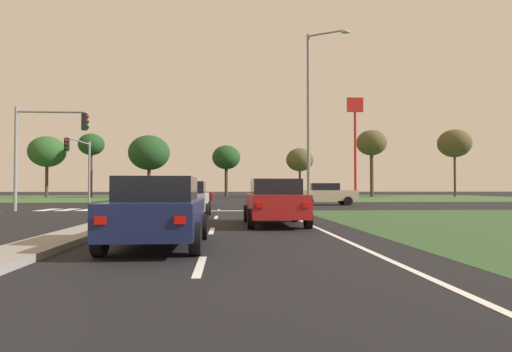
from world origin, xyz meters
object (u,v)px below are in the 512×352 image
at_px(car_maroon_third, 182,195).
at_px(car_red_sixth, 275,202).
at_px(street_lamp_second, 312,112).
at_px(car_grey_near, 178,191).
at_px(pedestrian_at_median, 188,189).
at_px(treeline_fifth, 300,160).
at_px(treeline_second, 91,145).
at_px(treeline_seventh, 454,144).
at_px(treeline_third, 149,153).
at_px(traffic_signal_far_left, 81,158).
at_px(treeline_fourth, 226,158).
at_px(treeline_near, 47,152).
at_px(treeline_sixth, 372,143).
at_px(car_navy_second, 158,211).
at_px(fastfood_pole_sign, 355,125).
at_px(traffic_signal_near_left, 42,140).
at_px(car_silver_fifth, 187,199).
at_px(car_beige_fourth, 326,194).

bearing_deg(car_maroon_third, car_red_sixth, -163.59).
height_order(car_maroon_third, street_lamp_second, street_lamp_second).
relative_size(car_grey_near, pedestrian_at_median, 2.69).
distance_m(pedestrian_at_median, treeline_fifth, 23.74).
bearing_deg(pedestrian_at_median, treeline_second, -136.15).
bearing_deg(treeline_seventh, car_maroon_third, -140.62).
bearing_deg(car_red_sixth, treeline_third, 105.09).
bearing_deg(traffic_signal_far_left, treeline_fourth, 66.53).
bearing_deg(car_grey_near, pedestrian_at_median, 99.73).
height_order(car_red_sixth, treeline_near, treeline_near).
bearing_deg(treeline_sixth, treeline_second, -178.68).
height_order(car_navy_second, fastfood_pole_sign, fastfood_pole_sign).
height_order(traffic_signal_near_left, treeline_sixth, treeline_sixth).
xyz_separation_m(treeline_second, treeline_sixth, (37.44, 0.86, 0.55)).
xyz_separation_m(traffic_signal_far_left, pedestrian_at_median, (7.87, 6.94, -2.48)).
xyz_separation_m(car_red_sixth, street_lamp_second, (3.29, 10.20, 4.91)).
bearing_deg(treeline_seventh, treeline_second, -178.78).
xyz_separation_m(treeline_fourth, treeline_sixth, (19.93, -2.78, 1.88)).
relative_size(car_red_sixth, treeline_near, 0.56).
distance_m(car_navy_second, car_maroon_third, 21.72).
relative_size(car_grey_near, street_lamp_second, 0.44).
bearing_deg(treeline_fourth, treeline_third, -159.46).
xyz_separation_m(car_silver_fifth, traffic_signal_near_left, (-8.42, 5.39, 3.10)).
xyz_separation_m(car_maroon_third, street_lamp_second, (8.04, -5.94, 4.96)).
relative_size(traffic_signal_near_left, treeline_near, 0.71).
distance_m(car_grey_near, fastfood_pole_sign, 24.12).
xyz_separation_m(car_beige_fourth, fastfood_pole_sign, (7.07, 16.39, 7.49)).
height_order(traffic_signal_far_left, traffic_signal_near_left, traffic_signal_near_left).
height_order(car_beige_fourth, treeline_fourth, treeline_fourth).
relative_size(car_navy_second, treeline_seventh, 0.45).
relative_size(car_beige_fourth, traffic_signal_far_left, 0.79).
relative_size(traffic_signal_far_left, treeline_sixth, 0.62).
distance_m(car_red_sixth, treeline_sixth, 48.62).
bearing_deg(car_beige_fourth, car_navy_second, -21.22).
bearing_deg(car_maroon_third, pedestrian_at_median, 2.95).
distance_m(car_beige_fourth, traffic_signal_near_left, 19.25).
xyz_separation_m(car_grey_near, traffic_signal_near_left, (-3.79, -33.52, 3.11)).
relative_size(car_red_sixth, treeline_second, 0.54).
bearing_deg(treeline_near, car_beige_fourth, -41.82).
height_order(traffic_signal_far_left, treeline_fourth, treeline_fourth).
height_order(car_maroon_third, fastfood_pole_sign, fastfood_pole_sign).
distance_m(car_red_sixth, treeline_seventh, 54.38).
bearing_deg(treeline_fifth, fastfood_pole_sign, -72.22).
bearing_deg(treeline_seventh, car_silver_fifth, -129.73).
height_order(car_beige_fourth, fastfood_pole_sign, fastfood_pole_sign).
bearing_deg(fastfood_pole_sign, treeline_fourth, 136.42).
bearing_deg(traffic_signal_far_left, car_silver_fifth, -59.07).
relative_size(treeline_third, treeline_sixth, 0.88).
xyz_separation_m(street_lamp_second, treeline_fourth, (-4.98, 37.17, -0.26)).
bearing_deg(car_red_sixth, treeline_second, 113.70).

